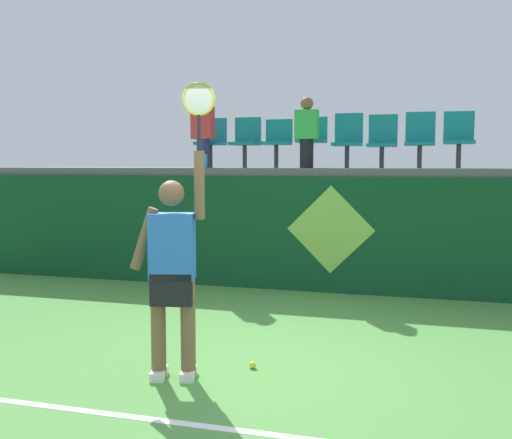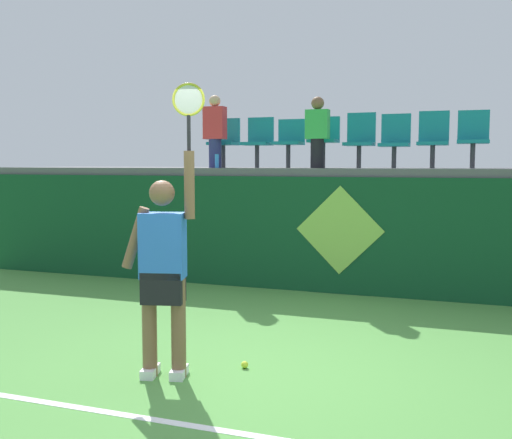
{
  "view_description": "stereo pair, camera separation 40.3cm",
  "coord_description": "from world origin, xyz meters",
  "px_view_note": "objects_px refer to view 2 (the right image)",
  "views": [
    {
      "loc": [
        1.49,
        -5.02,
        1.88
      ],
      "look_at": [
        -0.3,
        1.26,
        1.26
      ],
      "focal_mm": 42.0,
      "sensor_mm": 36.0,
      "label": 1
    },
    {
      "loc": [
        1.88,
        -4.9,
        1.88
      ],
      "look_at": [
        -0.3,
        1.26,
        1.26
      ],
      "focal_mm": 42.0,
      "sensor_mm": 36.0,
      "label": 2
    }
  ],
  "objects_px": {
    "stadium_chair_0": "(225,140)",
    "stadium_chair_1": "(259,139)",
    "tennis_ball": "(244,365)",
    "stadium_chair_2": "(290,140)",
    "stadium_chair_5": "(395,139)",
    "spectator_0": "(317,131)",
    "tennis_player": "(164,267)",
    "water_bottle": "(217,161)",
    "stadium_chair_7": "(473,136)",
    "stadium_chair_4": "(360,138)",
    "stadium_chair_6": "(433,137)",
    "spectator_1": "(215,130)",
    "stadium_chair_3": "(324,138)"
  },
  "relations": [
    {
      "from": "tennis_ball",
      "to": "stadium_chair_3",
      "type": "height_order",
      "value": "stadium_chair_3"
    },
    {
      "from": "tennis_ball",
      "to": "stadium_chair_6",
      "type": "distance_m",
      "value": 5.04
    },
    {
      "from": "water_bottle",
      "to": "stadium_chair_0",
      "type": "xyz_separation_m",
      "value": [
        -0.11,
        0.61,
        0.36
      ]
    },
    {
      "from": "stadium_chair_0",
      "to": "stadium_chair_2",
      "type": "bearing_deg",
      "value": -0.21
    },
    {
      "from": "water_bottle",
      "to": "stadium_chair_5",
      "type": "bearing_deg",
      "value": 13.12
    },
    {
      "from": "stadium_chair_4",
      "to": "stadium_chair_7",
      "type": "bearing_deg",
      "value": -0.1
    },
    {
      "from": "water_bottle",
      "to": "stadium_chair_6",
      "type": "bearing_deg",
      "value": 10.93
    },
    {
      "from": "stadium_chair_3",
      "to": "tennis_player",
      "type": "bearing_deg",
      "value": -93.92
    },
    {
      "from": "tennis_player",
      "to": "stadium_chair_4",
      "type": "height_order",
      "value": "stadium_chair_4"
    },
    {
      "from": "stadium_chair_4",
      "to": "stadium_chair_1",
      "type": "bearing_deg",
      "value": -179.79
    },
    {
      "from": "stadium_chair_1",
      "to": "spectator_1",
      "type": "relative_size",
      "value": 0.72
    },
    {
      "from": "stadium_chair_6",
      "to": "spectator_1",
      "type": "relative_size",
      "value": 0.74
    },
    {
      "from": "stadium_chair_2",
      "to": "stadium_chair_5",
      "type": "xyz_separation_m",
      "value": [
        1.66,
        0.01,
        -0.01
      ]
    },
    {
      "from": "tennis_player",
      "to": "stadium_chair_5",
      "type": "height_order",
      "value": "stadium_chair_5"
    },
    {
      "from": "stadium_chair_5",
      "to": "spectator_0",
      "type": "distance_m",
      "value": 1.19
    },
    {
      "from": "stadium_chair_2",
      "to": "spectator_1",
      "type": "height_order",
      "value": "spectator_1"
    },
    {
      "from": "spectator_1",
      "to": "tennis_ball",
      "type": "bearing_deg",
      "value": -63.27
    },
    {
      "from": "spectator_1",
      "to": "stadium_chair_1",
      "type": "bearing_deg",
      "value": 35.19
    },
    {
      "from": "stadium_chair_6",
      "to": "spectator_0",
      "type": "bearing_deg",
      "value": -164.05
    },
    {
      "from": "stadium_chair_1",
      "to": "spectator_1",
      "type": "distance_m",
      "value": 0.74
    },
    {
      "from": "water_bottle",
      "to": "stadium_chair_4",
      "type": "xyz_separation_m",
      "value": [
        2.14,
        0.62,
        0.35
      ]
    },
    {
      "from": "stadium_chair_1",
      "to": "stadium_chair_4",
      "type": "xyz_separation_m",
      "value": [
        1.66,
        0.01,
        -0.0
      ]
    },
    {
      "from": "stadium_chair_2",
      "to": "spectator_0",
      "type": "distance_m",
      "value": 0.74
    },
    {
      "from": "stadium_chair_3",
      "to": "stadium_chair_5",
      "type": "bearing_deg",
      "value": 0.59
    },
    {
      "from": "tennis_player",
      "to": "tennis_ball",
      "type": "xyz_separation_m",
      "value": [
        0.59,
        0.43,
        -0.94
      ]
    },
    {
      "from": "stadium_chair_1",
      "to": "stadium_chair_4",
      "type": "distance_m",
      "value": 1.66
    },
    {
      "from": "water_bottle",
      "to": "stadium_chair_0",
      "type": "distance_m",
      "value": 0.72
    },
    {
      "from": "water_bottle",
      "to": "stadium_chair_1",
      "type": "height_order",
      "value": "stadium_chair_1"
    },
    {
      "from": "stadium_chair_7",
      "to": "tennis_player",
      "type": "bearing_deg",
      "value": -118.12
    },
    {
      "from": "tennis_ball",
      "to": "stadium_chair_5",
      "type": "height_order",
      "value": "stadium_chair_5"
    },
    {
      "from": "stadium_chair_0",
      "to": "stadium_chair_1",
      "type": "xyz_separation_m",
      "value": [
        0.59,
        0.0,
        -0.0
      ]
    },
    {
      "from": "stadium_chair_2",
      "to": "stadium_chair_5",
      "type": "height_order",
      "value": "stadium_chair_5"
    },
    {
      "from": "tennis_player",
      "to": "stadium_chair_7",
      "type": "distance_m",
      "value": 5.51
    },
    {
      "from": "stadium_chair_7",
      "to": "stadium_chair_0",
      "type": "bearing_deg",
      "value": -179.93
    },
    {
      "from": "stadium_chair_6",
      "to": "spectator_0",
      "type": "height_order",
      "value": "spectator_0"
    },
    {
      "from": "stadium_chair_5",
      "to": "spectator_1",
      "type": "height_order",
      "value": "spectator_1"
    },
    {
      "from": "stadium_chair_4",
      "to": "stadium_chair_6",
      "type": "height_order",
      "value": "stadium_chair_4"
    },
    {
      "from": "tennis_ball",
      "to": "stadium_chair_0",
      "type": "distance_m",
      "value": 5.22
    },
    {
      "from": "stadium_chair_6",
      "to": "stadium_chair_5",
      "type": "bearing_deg",
      "value": -179.9
    },
    {
      "from": "stadium_chair_0",
      "to": "spectator_0",
      "type": "xyz_separation_m",
      "value": [
        1.69,
        -0.46,
        0.09
      ]
    },
    {
      "from": "tennis_player",
      "to": "stadium_chair_2",
      "type": "height_order",
      "value": "stadium_chair_2"
    },
    {
      "from": "stadium_chair_5",
      "to": "spectator_1",
      "type": "distance_m",
      "value": 2.82
    },
    {
      "from": "stadium_chair_6",
      "to": "stadium_chair_1",
      "type": "bearing_deg",
      "value": -179.87
    },
    {
      "from": "tennis_player",
      "to": "spectator_1",
      "type": "bearing_deg",
      "value": 107.61
    },
    {
      "from": "stadium_chair_6",
      "to": "stadium_chair_7",
      "type": "relative_size",
      "value": 1.0
    },
    {
      "from": "tennis_player",
      "to": "stadium_chair_0",
      "type": "relative_size",
      "value": 3.1
    },
    {
      "from": "spectator_0",
      "to": "spectator_1",
      "type": "relative_size",
      "value": 0.92
    },
    {
      "from": "stadium_chair_2",
      "to": "spectator_1",
      "type": "relative_size",
      "value": 0.68
    },
    {
      "from": "spectator_1",
      "to": "stadium_chair_5",
      "type": "bearing_deg",
      "value": 8.67
    },
    {
      "from": "stadium_chair_1",
      "to": "stadium_chair_5",
      "type": "height_order",
      "value": "same"
    }
  ]
}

